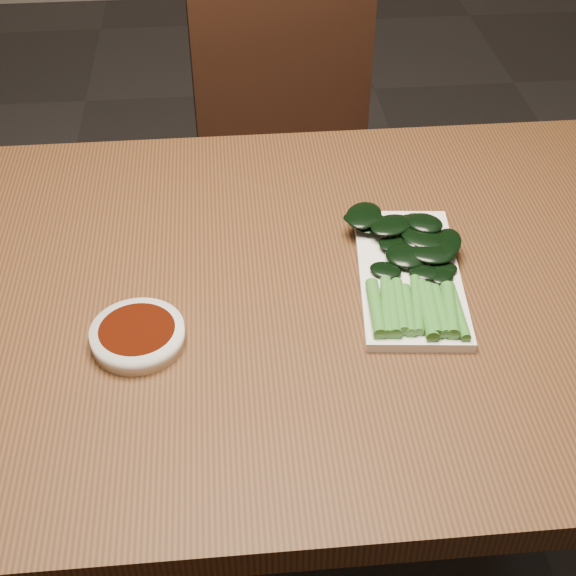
# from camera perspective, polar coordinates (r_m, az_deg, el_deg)

# --- Properties ---
(ground) EXTENTS (6.00, 6.00, 0.00)m
(ground) POSITION_cam_1_polar(r_m,az_deg,el_deg) (1.67, -1.31, -19.63)
(ground) COLOR #282626
(ground) RESTS_ON ground
(table) EXTENTS (1.40, 0.80, 0.75)m
(table) POSITION_cam_1_polar(r_m,az_deg,el_deg) (1.13, -1.83, -2.55)
(table) COLOR #4B2C15
(table) RESTS_ON ground
(chair_far) EXTENTS (0.45, 0.45, 0.89)m
(chair_far) POSITION_cam_1_polar(r_m,az_deg,el_deg) (1.80, 0.45, 8.40)
(chair_far) COLOR black
(chair_far) RESTS_ON ground
(sauce_bowl) EXTENTS (0.12, 0.12, 0.02)m
(sauce_bowl) POSITION_cam_1_polar(r_m,az_deg,el_deg) (1.01, -10.63, -3.33)
(sauce_bowl) COLOR white
(sauce_bowl) RESTS_ON table
(serving_plate) EXTENTS (0.16, 0.29, 0.01)m
(serving_plate) POSITION_cam_1_polar(r_m,az_deg,el_deg) (1.10, 8.60, 0.89)
(serving_plate) COLOR white
(serving_plate) RESTS_ON table
(gai_lan) EXTENTS (0.18, 0.29, 0.03)m
(gai_lan) POSITION_cam_1_polar(r_m,az_deg,el_deg) (1.10, 8.77, 2.05)
(gai_lan) COLOR #3B832D
(gai_lan) RESTS_ON serving_plate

